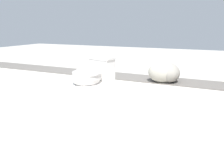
{
  "coord_description": "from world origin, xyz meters",
  "views": [
    {
      "loc": [
        2.51,
        1.63,
        0.92
      ],
      "look_at": [
        -0.07,
        0.49,
        0.3
      ],
      "focal_mm": 35.0,
      "sensor_mm": 36.0,
      "label": 1
    }
  ],
  "objects": [
    {
      "name": "ground_plane",
      "position": [
        0.0,
        0.0,
        0.0
      ],
      "size": [
        14.0,
        14.0,
        0.0
      ],
      "primitive_type": "plane",
      "color": "#B7B2A8"
    },
    {
      "name": "toilet",
      "position": [
        -0.06,
        0.19,
        0.22
      ],
      "size": [
        0.7,
        0.52,
        0.52
      ],
      "rotation": [
        0.0,
        0.0,
        -0.26
      ],
      "color": "white",
      "rests_on": "ground"
    },
    {
      "name": "boulder_far",
      "position": [
        -1.09,
        0.96,
        0.18
      ],
      "size": [
        0.52,
        0.58,
        0.35
      ],
      "primitive_type": "ellipsoid",
      "rotation": [
        0.0,
        0.0,
        1.9
      ],
      "color": "#ADA899",
      "rests_on": "ground"
    },
    {
      "name": "gravel_strip",
      "position": [
        -1.23,
        0.5,
        0.01
      ],
      "size": [
        0.56,
        8.0,
        0.01
      ],
      "primitive_type": "cube",
      "color": "#605B56",
      "rests_on": "ground"
    },
    {
      "name": "boulder_near",
      "position": [
        -1.16,
        1.04,
        0.17
      ],
      "size": [
        0.61,
        0.55,
        0.33
      ],
      "primitive_type": "ellipsoid",
      "rotation": [
        0.0,
        0.0,
        0.44
      ],
      "color": "gray",
      "rests_on": "ground"
    }
  ]
}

